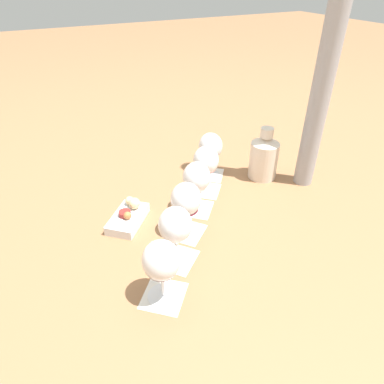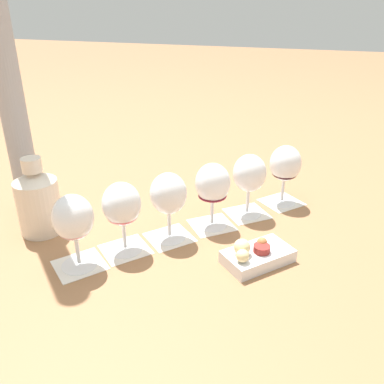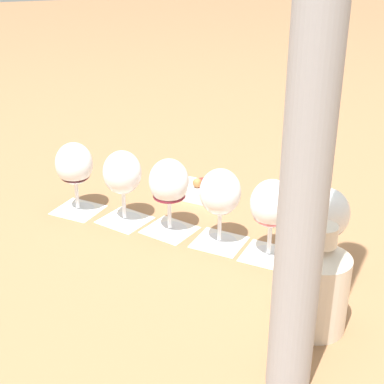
{
  "view_description": "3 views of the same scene",
  "coord_description": "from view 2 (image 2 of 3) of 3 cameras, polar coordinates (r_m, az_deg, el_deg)",
  "views": [
    {
      "loc": [
        0.36,
        0.72,
        0.64
      ],
      "look_at": [
        -0.0,
        0.0,
        0.1
      ],
      "focal_mm": 32.0,
      "sensor_mm": 36.0,
      "label": 1
    },
    {
      "loc": [
        0.27,
        -0.8,
        0.51
      ],
      "look_at": [
        -0.0,
        0.0,
        0.1
      ],
      "focal_mm": 38.0,
      "sensor_mm": 36.0,
      "label": 2
    },
    {
      "loc": [
        -1.04,
        0.29,
        0.61
      ],
      "look_at": [
        -0.0,
        0.0,
        0.1
      ],
      "focal_mm": 55.0,
      "sensor_mm": 36.0,
      "label": 3
    }
  ],
  "objects": [
    {
      "name": "wine_glass_2",
      "position": [
        0.91,
        -3.31,
        -0.7
      ],
      "size": [
        0.08,
        0.08,
        0.16
      ],
      "color": "white",
      "rests_on": "tasting_card_2"
    },
    {
      "name": "tasting_card_0",
      "position": [
        0.9,
        -15.48,
        -9.82
      ],
      "size": [
        0.14,
        0.14,
        0.0
      ],
      "color": "silver",
      "rests_on": "ground_plane"
    },
    {
      "name": "wine_glass_5",
      "position": [
        1.1,
        12.95,
        3.52
      ],
      "size": [
        0.08,
        0.08,
        0.16
      ],
      "color": "white",
      "rests_on": "tasting_card_5"
    },
    {
      "name": "ground_plane",
      "position": [
        0.99,
        0.13,
        -5.47
      ],
      "size": [
        8.0,
        8.0,
        0.0
      ],
      "primitive_type": "plane",
      "color": "#936642"
    },
    {
      "name": "wine_glass_3",
      "position": [
        0.96,
        2.91,
        0.86
      ],
      "size": [
        0.08,
        0.08,
        0.16
      ],
      "color": "white",
      "rests_on": "tasting_card_3"
    },
    {
      "name": "snack_dish",
      "position": [
        0.88,
        8.95,
        -8.69
      ],
      "size": [
        0.16,
        0.16,
        0.06
      ],
      "color": "silver",
      "rests_on": "ground_plane"
    },
    {
      "name": "wine_glass_0",
      "position": [
        0.84,
        -16.31,
        -3.96
      ],
      "size": [
        0.08,
        0.08,
        0.16
      ],
      "color": "white",
      "rests_on": "tasting_card_0"
    },
    {
      "name": "tasting_card_2",
      "position": [
        0.96,
        -3.16,
        -6.35
      ],
      "size": [
        0.14,
        0.14,
        0.0
      ],
      "color": "silver",
      "rests_on": "ground_plane"
    },
    {
      "name": "tasting_card_4",
      "position": [
        1.07,
        7.71,
        -3.0
      ],
      "size": [
        0.14,
        0.14,
        0.0
      ],
      "color": "silver",
      "rests_on": "ground_plane"
    },
    {
      "name": "tasting_card_3",
      "position": [
        1.01,
        2.78,
        -4.62
      ],
      "size": [
        0.14,
        0.14,
        0.0
      ],
      "color": "silver",
      "rests_on": "ground_plane"
    },
    {
      "name": "wine_glass_4",
      "position": [
        1.02,
        8.05,
        2.2
      ],
      "size": [
        0.08,
        0.08,
        0.16
      ],
      "color": "white",
      "rests_on": "tasting_card_4"
    },
    {
      "name": "tasting_card_1",
      "position": [
        0.93,
        -9.32,
        -7.94
      ],
      "size": [
        0.14,
        0.14,
        0.0
      ],
      "color": "silver",
      "rests_on": "ground_plane"
    },
    {
      "name": "tasting_card_5",
      "position": [
        1.14,
        12.44,
        -1.38
      ],
      "size": [
        0.14,
        0.14,
        0.0
      ],
      "color": "silver",
      "rests_on": "ground_plane"
    },
    {
      "name": "ceramic_vase",
      "position": [
        1.01,
        -20.8,
        -1.14
      ],
      "size": [
        0.1,
        0.1,
        0.19
      ],
      "color": "beige",
      "rests_on": "ground_plane"
    },
    {
      "name": "wine_glass_1",
      "position": [
        0.88,
        -9.81,
        -2.16
      ],
      "size": [
        0.08,
        0.08,
        0.16
      ],
      "color": "white",
      "rests_on": "tasting_card_1"
    }
  ]
}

